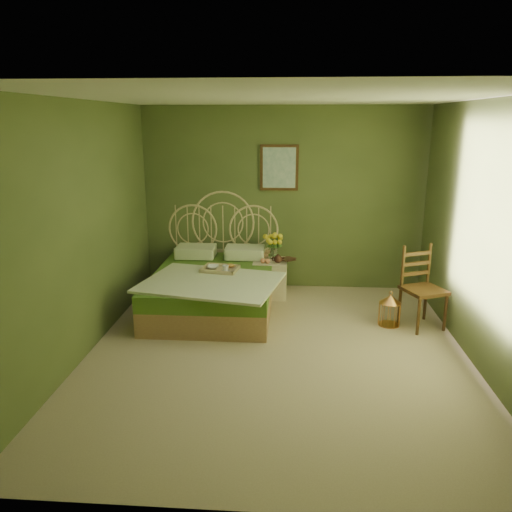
# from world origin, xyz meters

# --- Properties ---
(floor) EXTENTS (4.50, 4.50, 0.00)m
(floor) POSITION_xyz_m (0.00, 0.00, 0.00)
(floor) COLOR tan
(floor) RESTS_ON ground
(ceiling) EXTENTS (4.50, 4.50, 0.00)m
(ceiling) POSITION_xyz_m (0.00, 0.00, 2.60)
(ceiling) COLOR silver
(ceiling) RESTS_ON wall_back
(wall_back) EXTENTS (4.00, 0.00, 4.00)m
(wall_back) POSITION_xyz_m (0.00, 2.25, 1.30)
(wall_back) COLOR #5C6937
(wall_back) RESTS_ON floor
(wall_left) EXTENTS (0.00, 4.50, 4.50)m
(wall_left) POSITION_xyz_m (-2.00, 0.00, 1.30)
(wall_left) COLOR #5C6937
(wall_left) RESTS_ON floor
(wall_right) EXTENTS (0.00, 4.50, 4.50)m
(wall_right) POSITION_xyz_m (2.00, 0.00, 1.30)
(wall_right) COLOR #5C6937
(wall_right) RESTS_ON floor
(wall_art) EXTENTS (0.54, 0.04, 0.64)m
(wall_art) POSITION_xyz_m (-0.06, 2.22, 1.75)
(wall_art) COLOR #36210E
(wall_art) RESTS_ON wall_back
(bed) EXTENTS (1.79, 2.26, 1.40)m
(bed) POSITION_xyz_m (-0.87, 1.29, 0.31)
(bed) COLOR tan
(bed) RESTS_ON floor
(nightstand) EXTENTS (0.47, 0.47, 0.94)m
(nightstand) POSITION_xyz_m (-0.15, 1.82, 0.34)
(nightstand) COLOR beige
(nightstand) RESTS_ON floor
(chair) EXTENTS (0.56, 0.56, 0.97)m
(chair) POSITION_xyz_m (1.70, 0.90, 0.54)
(chair) COLOR #36210E
(chair) RESTS_ON floor
(birdcage) EXTENTS (0.25, 0.25, 0.39)m
(birdcage) POSITION_xyz_m (1.33, 0.85, 0.19)
(birdcage) COLOR #D78B45
(birdcage) RESTS_ON floor
(book_lower) EXTENTS (0.23, 0.26, 0.02)m
(book_lower) POSITION_xyz_m (0.02, 1.83, 0.52)
(book_lower) COLOR #381E0F
(book_lower) RESTS_ON nightstand
(book_upper) EXTENTS (0.25, 0.27, 0.02)m
(book_upper) POSITION_xyz_m (0.02, 1.83, 0.54)
(book_upper) COLOR #472819
(book_upper) RESTS_ON nightstand
(cereal_bowl) EXTENTS (0.16, 0.16, 0.04)m
(cereal_bowl) POSITION_xyz_m (-0.87, 1.27, 0.56)
(cereal_bowl) COLOR white
(cereal_bowl) RESTS_ON bed
(coffee_cup) EXTENTS (0.10, 0.10, 0.08)m
(coffee_cup) POSITION_xyz_m (-0.69, 1.16, 0.58)
(coffee_cup) COLOR white
(coffee_cup) RESTS_ON bed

